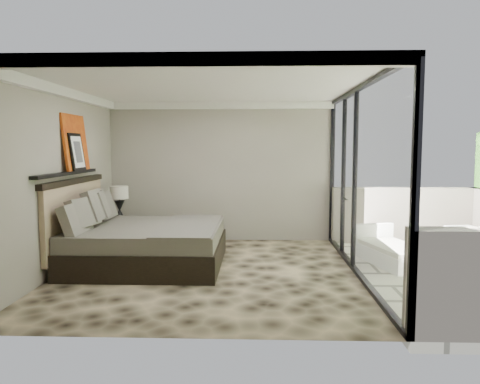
{
  "coord_description": "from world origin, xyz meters",
  "views": [
    {
      "loc": [
        0.73,
        -6.98,
        1.91
      ],
      "look_at": [
        0.47,
        0.4,
        1.19
      ],
      "focal_mm": 35.0,
      "sensor_mm": 36.0,
      "label": 1
    }
  ],
  "objects_px": {
    "table_lamp": "(119,198)",
    "ottoman": "(463,240)",
    "bed": "(142,241)",
    "nightstand": "(118,232)",
    "lounger": "(392,253)"
  },
  "relations": [
    {
      "from": "ottoman",
      "to": "lounger",
      "type": "xyz_separation_m",
      "value": [
        -1.47,
        -0.76,
        -0.07
      ]
    },
    {
      "from": "bed",
      "to": "nightstand",
      "type": "bearing_deg",
      "value": 119.63
    },
    {
      "from": "bed",
      "to": "nightstand",
      "type": "xyz_separation_m",
      "value": [
        -0.8,
        1.41,
        -0.11
      ]
    },
    {
      "from": "table_lamp",
      "to": "lounger",
      "type": "relative_size",
      "value": 0.41
    },
    {
      "from": "bed",
      "to": "ottoman",
      "type": "bearing_deg",
      "value": 10.3
    },
    {
      "from": "bed",
      "to": "table_lamp",
      "type": "distance_m",
      "value": 1.73
    },
    {
      "from": "table_lamp",
      "to": "lounger",
      "type": "bearing_deg",
      "value": -13.84
    },
    {
      "from": "nightstand",
      "to": "ottoman",
      "type": "height_order",
      "value": "nightstand"
    },
    {
      "from": "bed",
      "to": "lounger",
      "type": "relative_size",
      "value": 1.54
    },
    {
      "from": "table_lamp",
      "to": "ottoman",
      "type": "distance_m",
      "value": 6.39
    },
    {
      "from": "table_lamp",
      "to": "lounger",
      "type": "distance_m",
      "value": 5.06
    },
    {
      "from": "nightstand",
      "to": "ottoman",
      "type": "bearing_deg",
      "value": -14.82
    },
    {
      "from": "table_lamp",
      "to": "ottoman",
      "type": "relative_size",
      "value": 1.33
    },
    {
      "from": "lounger",
      "to": "nightstand",
      "type": "bearing_deg",
      "value": 151.64
    },
    {
      "from": "table_lamp",
      "to": "ottoman",
      "type": "xyz_separation_m",
      "value": [
        6.33,
        -0.44,
        -0.69
      ]
    }
  ]
}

